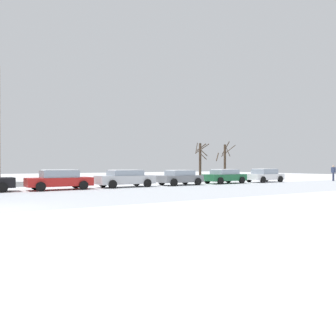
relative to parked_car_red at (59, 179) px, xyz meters
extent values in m
cylinder|color=black|center=(-3.66, -0.60, -0.41)|extent=(0.65, 0.24, 0.64)
cube|color=red|center=(0.00, 0.00, -0.16)|extent=(4.52, 1.87, 0.60)
cube|color=#8C99A8|center=(0.00, 0.00, 0.39)|extent=(2.51, 1.67, 0.51)
cube|color=white|center=(0.00, 0.00, 0.68)|extent=(2.28, 1.54, 0.06)
cylinder|color=black|center=(1.42, 0.93, -0.41)|extent=(0.65, 0.24, 0.64)
cylinder|color=black|center=(1.48, -0.83, -0.41)|extent=(0.65, 0.24, 0.64)
cylinder|color=black|center=(-1.48, 0.83, -0.41)|extent=(0.65, 0.24, 0.64)
cylinder|color=black|center=(-1.42, -0.93, -0.41)|extent=(0.65, 0.24, 0.64)
cube|color=silver|center=(5.14, 0.21, -0.14)|extent=(4.66, 2.01, 0.66)
cube|color=#8C99A8|center=(5.14, 0.21, 0.39)|extent=(2.59, 1.79, 0.40)
cube|color=white|center=(5.14, 0.21, 0.62)|extent=(2.35, 1.65, 0.06)
cylinder|color=black|center=(6.60, 1.21, -0.41)|extent=(0.65, 0.24, 0.64)
cylinder|color=black|center=(6.67, -0.68, -0.41)|extent=(0.65, 0.24, 0.64)
cylinder|color=black|center=(3.62, 1.10, -0.41)|extent=(0.65, 0.24, 0.64)
cylinder|color=black|center=(3.68, -0.79, -0.41)|extent=(0.65, 0.24, 0.64)
cube|color=slate|center=(10.29, 0.14, -0.17)|extent=(3.96, 1.99, 0.58)
cube|color=#8C99A8|center=(10.29, 0.14, 0.33)|extent=(2.20, 1.78, 0.42)
cube|color=white|center=(10.29, 0.14, 0.57)|extent=(2.00, 1.65, 0.06)
cylinder|color=black|center=(11.52, 1.13, -0.41)|extent=(0.65, 0.24, 0.64)
cylinder|color=black|center=(11.59, -0.76, -0.41)|extent=(0.65, 0.24, 0.64)
cylinder|color=black|center=(8.99, 1.04, -0.41)|extent=(0.65, 0.24, 0.64)
cylinder|color=black|center=(9.06, -0.85, -0.41)|extent=(0.65, 0.24, 0.64)
cube|color=#1E6038|center=(15.43, 0.16, -0.16)|extent=(4.28, 1.96, 0.62)
cube|color=#8C99A8|center=(15.43, 0.16, 0.36)|extent=(2.38, 1.75, 0.43)
cube|color=white|center=(15.43, 0.16, 0.61)|extent=(2.16, 1.61, 0.06)
cylinder|color=black|center=(16.77, 1.13, -0.41)|extent=(0.65, 0.24, 0.64)
cylinder|color=black|center=(16.84, -0.71, -0.41)|extent=(0.65, 0.24, 0.64)
cylinder|color=black|center=(14.03, 1.04, -0.41)|extent=(0.65, 0.24, 0.64)
cylinder|color=black|center=(14.09, -0.81, -0.41)|extent=(0.65, 0.24, 0.64)
cube|color=white|center=(20.58, -0.13, -0.17)|extent=(4.13, 1.93, 0.59)
cube|color=#8C99A8|center=(20.58, -0.13, 0.37)|extent=(2.29, 1.72, 0.49)
cube|color=white|center=(20.58, -0.13, 0.64)|extent=(2.09, 1.59, 0.06)
cylinder|color=black|center=(21.87, 0.83, -0.41)|extent=(0.65, 0.24, 0.64)
cylinder|color=black|center=(21.93, -1.00, -0.41)|extent=(0.65, 0.24, 0.64)
cylinder|color=black|center=(19.22, 0.74, -0.41)|extent=(0.65, 0.24, 0.64)
cylinder|color=black|center=(19.29, -1.09, -0.41)|extent=(0.65, 0.24, 0.64)
cylinder|color=#2D334C|center=(29.34, -2.15, -0.27)|extent=(0.14, 0.14, 0.93)
cylinder|color=#2D334C|center=(29.01, -2.29, -0.27)|extent=(0.14, 0.14, 0.93)
cube|color=#2D3856|center=(29.17, -2.22, 0.49)|extent=(0.33, 0.43, 0.60)
sphere|color=tan|center=(29.17, -2.22, 0.90)|extent=(0.22, 0.22, 0.22)
cylinder|color=#423326|center=(18.07, 3.16, 1.26)|extent=(0.25, 0.25, 3.98)
cylinder|color=#423326|center=(18.39, 3.38, 2.89)|extent=(0.58, 0.76, 1.45)
cylinder|color=#423326|center=(17.52, 3.75, 1.93)|extent=(1.29, 1.21, 0.96)
cylinder|color=#423326|center=(18.16, 2.78, 2.48)|extent=(0.82, 0.27, 1.02)
cylinder|color=#423326|center=(18.84, 3.49, 2.60)|extent=(0.75, 1.61, 1.28)
cylinder|color=#423326|center=(14.84, 3.27, 1.28)|extent=(0.26, 0.26, 4.02)
cylinder|color=#423326|center=(14.59, 3.56, 2.77)|extent=(0.67, 0.58, 1.19)
cylinder|color=#423326|center=(15.44, 3.69, 2.78)|extent=(0.93, 1.29, 0.99)
cylinder|color=#423326|center=(14.92, 2.78, 2.29)|extent=(1.05, 0.26, 0.68)
cylinder|color=#423326|center=(14.93, 2.83, 1.90)|extent=(0.95, 0.26, 0.61)
cylinder|color=#423326|center=(15.23, 3.57, 2.90)|extent=(0.71, 0.89, 0.77)
camera|label=1|loc=(-5.32, -23.72, 0.99)|focal=34.83mm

